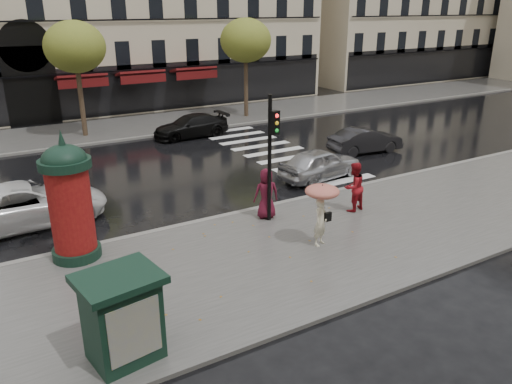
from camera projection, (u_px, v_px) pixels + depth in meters
ground at (277, 248)px, 16.17m from camera, size 160.00×160.00×0.00m
near_sidewalk at (285, 252)px, 15.75m from camera, size 90.00×7.00×0.12m
far_sidewalk at (114, 129)px, 31.49m from camera, size 90.00×6.00×0.12m
near_kerb at (233, 214)px, 18.57m from camera, size 90.00×0.25×0.14m
far_kerb at (129, 139)px, 29.07m from camera, size 90.00×0.25×0.14m
zebra_crossing at (274, 152)px, 26.77m from camera, size 3.60×11.75×0.01m
tree_far_left at (75, 47)px, 27.95m from camera, size 3.40×3.40×6.64m
tree_far_right at (246, 41)px, 33.16m from camera, size 3.40×3.40×6.64m
woman_umbrella at (322, 205)px, 15.65m from camera, size 1.09×1.09×2.09m
woman_red at (354, 187)px, 18.48m from camera, size 1.00×0.83×1.87m
man_burgundy at (266, 194)px, 17.88m from camera, size 1.03×0.81×1.84m
morris_column at (70, 198)px, 14.67m from camera, size 1.49×1.49×4.01m
traffic_light at (271, 147)px, 16.95m from camera, size 0.31×0.43×4.51m
newsstand at (122, 316)px, 10.62m from camera, size 1.87×1.65×2.02m
car_silver at (320, 164)px, 22.41m from camera, size 4.28×2.17×1.40m
car_darkgrey at (366, 140)px, 26.45m from camera, size 4.13×1.83×1.32m
car_white at (25, 204)px, 17.63m from camera, size 5.68×2.84×1.55m
car_black at (191, 126)px, 29.58m from camera, size 4.60×2.01×1.32m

